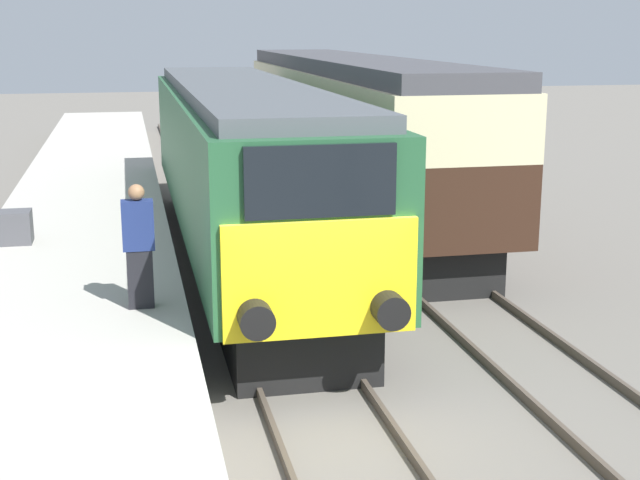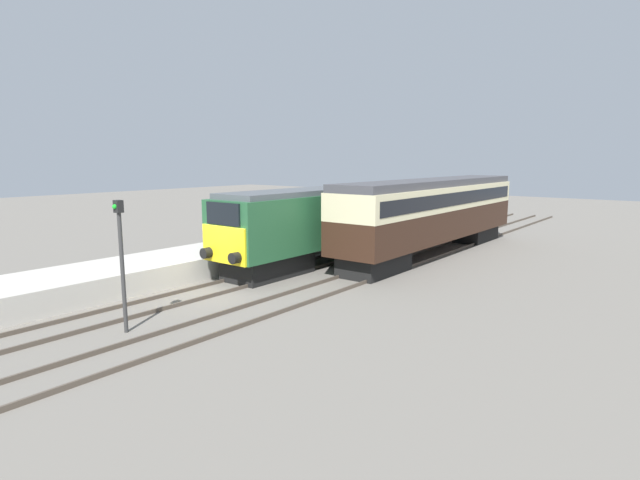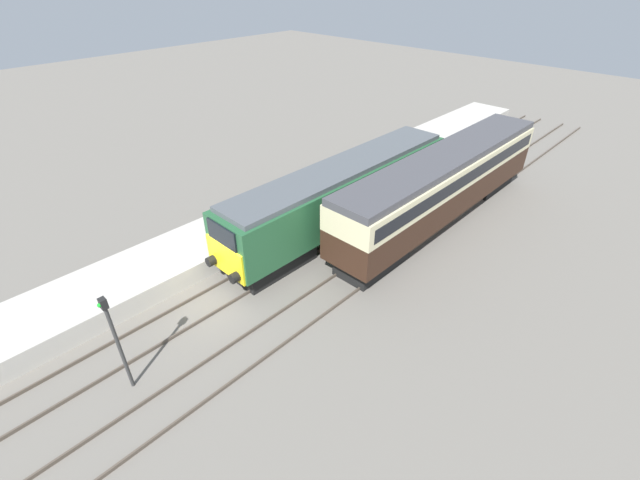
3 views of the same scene
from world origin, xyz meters
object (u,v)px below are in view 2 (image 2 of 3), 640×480
passenger_carriage (434,209)px  person_on_platform (224,233)px  locomotive (336,218)px  luggage_crate (258,230)px  signal_post (121,255)px

passenger_carriage → person_on_platform: (-5.59, -9.95, -0.62)m
locomotive → passenger_carriage: 5.50m
passenger_carriage → person_on_platform: size_ratio=9.25×
passenger_carriage → luggage_crate: (-7.82, -5.55, -1.21)m
passenger_carriage → signal_post: passenger_carriage is taller
locomotive → passenger_carriage: bearing=51.8°
passenger_carriage → signal_post: 17.31m
signal_post → luggage_crate: size_ratio=5.66×
locomotive → luggage_crate: bearing=-164.4°
signal_post → luggage_crate: signal_post is taller
locomotive → person_on_platform: bearing=-111.2°
locomotive → luggage_crate: locomotive is taller
locomotive → signal_post: signal_post is taller
locomotive → luggage_crate: 4.67m
signal_post → luggage_crate: (-6.12, 11.67, -1.11)m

